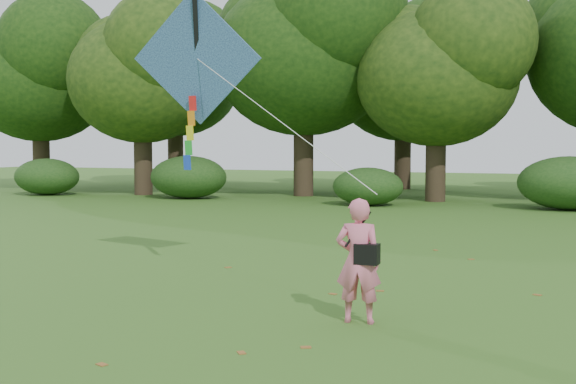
% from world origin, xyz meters
% --- Properties ---
extents(ground, '(100.00, 100.00, 0.00)m').
position_xyz_m(ground, '(0.00, 0.00, 0.00)').
color(ground, '#265114').
rests_on(ground, ground).
extents(man_kite_flyer, '(0.63, 0.46, 1.60)m').
position_xyz_m(man_kite_flyer, '(0.56, -0.16, 0.80)').
color(man_kite_flyer, pink).
rests_on(man_kite_flyer, ground).
extents(crossbody_bag, '(0.43, 0.20, 0.67)m').
position_xyz_m(crossbody_bag, '(0.68, -0.19, 0.91)').
color(crossbody_bag, black).
rests_on(crossbody_bag, ground).
extents(flying_kite, '(5.02, 2.82, 3.26)m').
position_xyz_m(flying_kite, '(-3.04, 2.22, 3.72)').
color(flying_kite, '#294AB2').
rests_on(flying_kite, ground).
extents(tree_line, '(54.70, 15.30, 9.48)m').
position_xyz_m(tree_line, '(1.67, 22.88, 5.60)').
color(tree_line, '#3A2D1E').
rests_on(tree_line, ground).
extents(shrub_band, '(39.15, 3.22, 1.88)m').
position_xyz_m(shrub_band, '(-0.72, 17.60, 0.86)').
color(shrub_band, '#264919').
rests_on(shrub_band, ground).
extents(fallen_leaves, '(8.06, 9.80, 0.01)m').
position_xyz_m(fallen_leaves, '(0.53, 2.13, 0.01)').
color(fallen_leaves, brown).
rests_on(fallen_leaves, ground).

